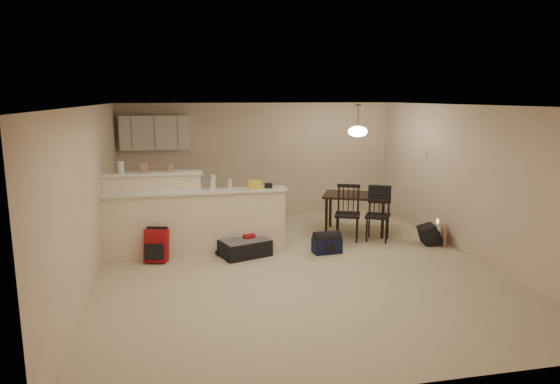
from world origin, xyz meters
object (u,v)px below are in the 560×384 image
object	(u,v)px
pendant_lamp	(358,131)
dining_chair_far	(378,214)
red_backpack	(156,246)
navy_duffel	(327,245)
black_daypack	(428,235)
dining_table	(356,199)
suitcase	(245,248)
dining_chair_near	(348,213)

from	to	relation	value
pendant_lamp	dining_chair_far	distance (m)	1.63
red_backpack	navy_duffel	bearing A→B (deg)	11.46
black_daypack	dining_chair_far	bearing A→B (deg)	75.20
dining_table	pendant_lamp	size ratio (longest dim) A/B	2.34
red_backpack	suitcase	bearing A→B (deg)	14.02
red_backpack	black_daypack	distance (m)	4.79
navy_duffel	pendant_lamp	bearing A→B (deg)	46.22
suitcase	black_daypack	distance (m)	3.35
suitcase	navy_duffel	distance (m)	1.40
suitcase	navy_duffel	xyz separation A→B (m)	(1.39, -0.13, -0.00)
dining_chair_far	red_backpack	xyz separation A→B (m)	(-3.97, -0.41, -0.23)
dining_chair_near	red_backpack	size ratio (longest dim) A/B	1.93
navy_duffel	black_daypack	distance (m)	1.96
dining_table	pendant_lamp	xyz separation A→B (m)	(0.00, 0.00, 1.32)
suitcase	red_backpack	world-z (taller)	red_backpack
dining_chair_near	navy_duffel	world-z (taller)	dining_chair_near
suitcase	red_backpack	xyz separation A→B (m)	(-1.44, 0.00, 0.13)
navy_duffel	black_daypack	xyz separation A→B (m)	(1.96, 0.13, 0.04)
pendant_lamp	suitcase	size ratio (longest dim) A/B	0.78
dining_chair_near	dining_chair_far	bearing A→B (deg)	8.21
dining_table	dining_chair_near	size ratio (longest dim) A/B	1.41
dining_chair_near	black_daypack	distance (m)	1.50
red_backpack	pendant_lamp	bearing A→B (deg)	29.15
dining_chair_far	navy_duffel	world-z (taller)	dining_chair_far
dining_chair_far	navy_duffel	distance (m)	1.31
dining_chair_near	navy_duffel	size ratio (longest dim) A/B	2.15
dining_chair_far	red_backpack	bearing A→B (deg)	-144.81
pendant_lamp	suitcase	world-z (taller)	pendant_lamp
dining_chair_near	red_backpack	distance (m)	3.48
dining_chair_far	pendant_lamp	bearing A→B (deg)	138.39
dining_chair_far	navy_duffel	xyz separation A→B (m)	(-1.14, -0.53, -0.36)
dining_chair_near	red_backpack	xyz separation A→B (m)	(-3.43, -0.54, -0.25)
pendant_lamp	dining_chair_far	size ratio (longest dim) A/B	0.63
dining_chair_far	black_daypack	bearing A→B (deg)	2.87
dining_chair_near	dining_chair_far	size ratio (longest dim) A/B	1.04
dining_table	navy_duffel	bearing A→B (deg)	-104.87
navy_duffel	dining_chair_near	bearing A→B (deg)	43.51
black_daypack	navy_duffel	bearing A→B (deg)	105.37
dining_chair_near	navy_duffel	bearing A→B (deg)	-109.46
dining_table	navy_duffel	size ratio (longest dim) A/B	3.03
pendant_lamp	suitcase	xyz separation A→B (m)	(-2.32, -1.02, -1.86)
suitcase	red_backpack	size ratio (longest dim) A/B	1.48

